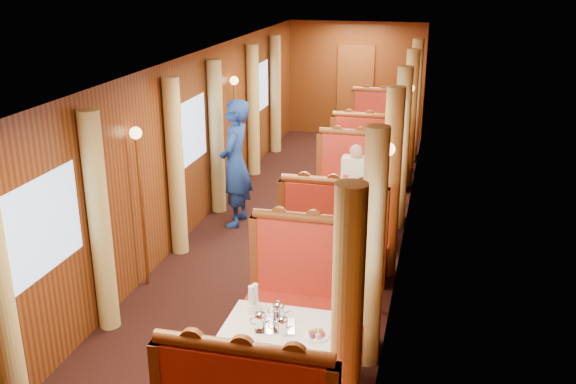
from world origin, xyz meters
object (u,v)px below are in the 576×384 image
(table_far, at_px, (375,150))
(banquette_mid_aft, at_px, (357,191))
(tea_tray, at_px, (275,326))
(rose_vase_far, at_px, (376,121))
(banquette_far_fwd, at_px, (369,163))
(table_near, at_px, (285,365))
(fruit_plate, at_px, (317,335))
(steward, at_px, (235,163))
(banquette_mid_fwd, at_px, (334,245))
(banquette_far_aft, at_px, (381,134))
(teapot_right, at_px, (282,327))
(rose_vase_mid, at_px, (346,180))
(teapot_left, at_px, (260,323))
(banquette_near_aft, at_px, (309,303))
(passenger, at_px, (355,176))
(teapot_back, at_px, (278,314))
(table_mid, at_px, (347,218))

(table_far, bearing_deg, banquette_mid_aft, -90.00)
(tea_tray, relative_size, rose_vase_far, 0.94)
(banquette_far_fwd, xyz_separation_m, tea_tray, (-0.09, -6.01, 0.33))
(table_near, xyz_separation_m, banquette_mid_aft, (0.00, 4.51, 0.05))
(fruit_plate, relative_size, steward, 0.11)
(banquette_mid_fwd, relative_size, steward, 0.72)
(tea_tray, xyz_separation_m, steward, (-1.61, 3.86, 0.18))
(table_near, xyz_separation_m, banquette_far_aft, (0.00, 8.01, 0.05))
(rose_vase_far, bearing_deg, tea_tray, -90.57)
(teapot_right, xyz_separation_m, rose_vase_mid, (-0.04, 3.61, 0.11))
(table_far, distance_m, teapot_left, 7.11)
(banquette_near_aft, xyz_separation_m, teapot_right, (0.00, -1.12, 0.39))
(table_far, bearing_deg, passenger, -90.00)
(teapot_back, relative_size, passenger, 0.23)
(banquette_mid_aft, height_order, table_far, banquette_mid_aft)
(banquette_far_fwd, height_order, banquette_far_aft, same)
(teapot_right, relative_size, fruit_plate, 0.78)
(steward, bearing_deg, table_near, 21.70)
(table_far, height_order, teapot_right, teapot_right)
(table_far, bearing_deg, steward, -118.18)
(banquette_far_aft, bearing_deg, rose_vase_mid, -90.40)
(table_mid, bearing_deg, passenger, 90.00)
(rose_vase_far, xyz_separation_m, passenger, (0.02, -2.81, -0.19))
(banquette_far_aft, xyz_separation_m, teapot_back, (-0.08, -7.93, 0.40))
(teapot_back, bearing_deg, table_mid, 87.51)
(banquette_mid_aft, bearing_deg, banquette_far_aft, 90.00)
(steward, bearing_deg, rose_vase_far, 150.19)
(rose_vase_mid, bearing_deg, banquette_far_aft, 89.60)
(fruit_plate, relative_size, rose_vase_far, 0.56)
(banquette_far_aft, height_order, steward, steward)
(table_mid, bearing_deg, banquette_far_fwd, 90.00)
(banquette_mid_aft, bearing_deg, banquette_mid_fwd, -90.00)
(table_mid, bearing_deg, fruit_plate, -85.40)
(rose_vase_mid, bearing_deg, rose_vase_far, 89.73)
(fruit_plate, bearing_deg, banquette_far_aft, 92.04)
(table_far, xyz_separation_m, rose_vase_mid, (-0.03, -3.50, 0.55))
(table_far, bearing_deg, banquette_near_aft, -90.00)
(banquette_mid_fwd, height_order, tea_tray, banquette_mid_fwd)
(banquette_near_aft, xyz_separation_m, passenger, (-0.00, 3.22, 0.32))
(teapot_back, relative_size, rose_vase_mid, 0.49)
(banquette_near_aft, height_order, fruit_plate, banquette_near_aft)
(banquette_far_fwd, xyz_separation_m, rose_vase_far, (-0.02, 1.05, 0.50))
(teapot_back, xyz_separation_m, steward, (-1.61, 3.75, 0.11))
(banquette_mid_fwd, distance_m, teapot_left, 2.61)
(table_mid, height_order, steward, steward)
(banquette_near_aft, xyz_separation_m, rose_vase_mid, (-0.03, 2.48, 0.50))
(table_mid, xyz_separation_m, table_far, (0.00, 3.50, 0.00))
(table_near, relative_size, banquette_mid_aft, 0.78)
(teapot_right, bearing_deg, passenger, 101.72)
(banquette_mid_fwd, height_order, teapot_back, banquette_mid_fwd)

